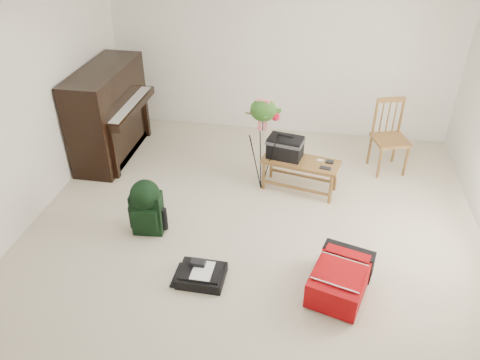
% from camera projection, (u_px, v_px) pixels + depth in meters
% --- Properties ---
extents(floor, '(5.00, 5.50, 0.01)m').
position_uv_depth(floor, '(249.00, 243.00, 5.05)').
color(floor, beige).
rests_on(floor, ground).
extents(ceiling, '(5.00, 5.50, 0.01)m').
position_uv_depth(ceiling, '(253.00, 1.00, 3.68)').
color(ceiling, white).
rests_on(ceiling, wall_back).
extents(wall_back, '(5.00, 0.04, 2.50)m').
position_uv_depth(wall_back, '(281.00, 50.00, 6.63)').
color(wall_back, silver).
rests_on(wall_back, floor).
extents(wall_left, '(0.04, 5.50, 2.50)m').
position_uv_depth(wall_left, '(7.00, 120.00, 4.73)').
color(wall_left, silver).
rests_on(wall_left, floor).
extents(piano, '(0.71, 1.50, 1.25)m').
position_uv_depth(piano, '(110.00, 115.00, 6.36)').
color(piano, black).
rests_on(piano, floor).
extents(bench, '(0.99, 0.55, 0.72)m').
position_uv_depth(bench, '(289.00, 153.00, 5.67)').
color(bench, brown).
rests_on(bench, floor).
extents(dining_chair, '(0.52, 0.52, 0.96)m').
position_uv_depth(dining_chair, '(390.00, 137.00, 6.09)').
color(dining_chair, brown).
rests_on(dining_chair, floor).
extents(red_suitcase, '(0.65, 0.82, 0.30)m').
position_uv_depth(red_suitcase, '(340.00, 275.00, 4.42)').
color(red_suitcase, '#AC070D').
rests_on(red_suitcase, floor).
extents(black_duffel, '(0.45, 0.36, 0.19)m').
position_uv_depth(black_duffel, '(202.00, 274.00, 4.55)').
color(black_duffel, black).
rests_on(black_duffel, floor).
extents(green_backpack, '(0.35, 0.32, 0.65)m').
position_uv_depth(green_backpack, '(146.00, 205.00, 5.02)').
color(green_backpack, black).
rests_on(green_backpack, floor).
extents(flower_stand, '(0.47, 0.47, 1.25)m').
position_uv_depth(flower_stand, '(262.00, 146.00, 5.60)').
color(flower_stand, black).
rests_on(flower_stand, floor).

